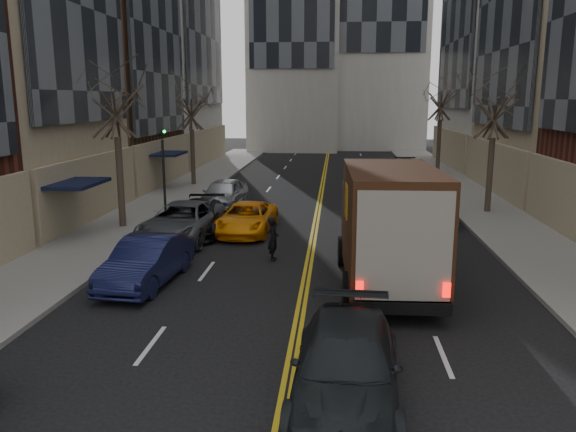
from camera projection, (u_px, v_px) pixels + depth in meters
name	position (u px, v px, depth m)	size (l,w,h in m)	color
sidewalk_left	(165.00, 200.00, 32.65)	(4.00, 66.00, 0.15)	slate
sidewalk_right	(481.00, 205.00, 31.13)	(4.00, 66.00, 0.15)	slate
tree_lf_mid	(114.00, 82.00, 24.47)	(3.20, 3.20, 8.91)	#382D23
tree_lf_far	(191.00, 96.00, 37.26)	(3.20, 3.20, 8.12)	#382D23
tree_rt_mid	(496.00, 93.00, 27.95)	(3.20, 3.20, 8.32)	#382D23
tree_rt_far	(442.00, 87.00, 42.45)	(3.20, 3.20, 9.11)	#382D23
traffic_signal	(163.00, 163.00, 27.07)	(0.29, 0.26, 4.70)	black
ups_truck	(388.00, 227.00, 17.52)	(3.08, 7.15, 3.87)	black
observer_sedan	(346.00, 366.00, 11.00)	(2.36, 5.25, 1.50)	black
taxi	(247.00, 218.00, 24.96)	(2.21, 4.79, 1.33)	#FD970A
pedestrian	(273.00, 239.00, 20.69)	(0.60, 0.39, 1.64)	black
parked_lf_b	(146.00, 261.00, 18.03)	(1.61, 4.63, 1.52)	#121639
parked_lf_c	(182.00, 222.00, 23.64)	(2.62, 5.68, 1.58)	#53565C
parked_lf_d	(199.00, 217.00, 24.92)	(1.99, 4.90, 1.42)	black
parked_lf_e	(224.00, 194.00, 30.24)	(1.95, 4.85, 1.65)	#B7B8BF
parked_rt_a	(431.00, 205.00, 27.48)	(1.68, 4.82, 1.59)	#505458
parked_rt_b	(416.00, 190.00, 32.63)	(2.13, 4.61, 1.28)	#A7A8AF
parked_rt_c	(406.00, 168.00, 42.79)	(1.90, 4.66, 1.35)	black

